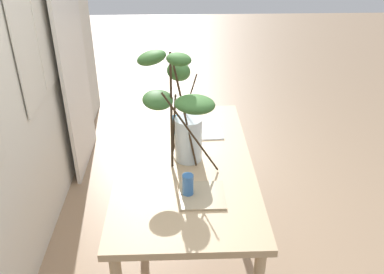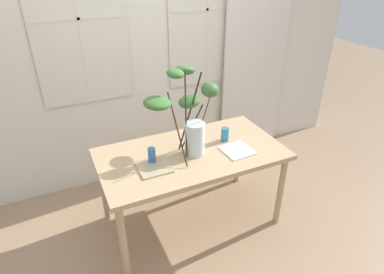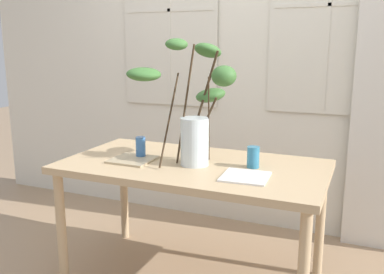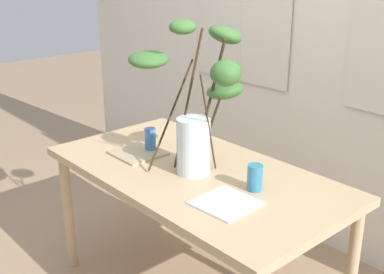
{
  "view_description": "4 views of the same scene",
  "coord_description": "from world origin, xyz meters",
  "px_view_note": "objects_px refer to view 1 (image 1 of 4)",
  "views": [
    {
      "loc": [
        -2.11,
        0.03,
        2.13
      ],
      "look_at": [
        -0.05,
        -0.04,
        0.95
      ],
      "focal_mm": 38.43,
      "sensor_mm": 36.0,
      "label": 1
    },
    {
      "loc": [
        -0.97,
        -2.1,
        2.21
      ],
      "look_at": [
        0.01,
        0.02,
        0.89
      ],
      "focal_mm": 30.7,
      "sensor_mm": 36.0,
      "label": 2
    },
    {
      "loc": [
        0.93,
        -2.2,
        1.44
      ],
      "look_at": [
        -0.01,
        0.01,
        0.91
      ],
      "focal_mm": 39.46,
      "sensor_mm": 36.0,
      "label": 3
    },
    {
      "loc": [
        1.66,
        -1.49,
        1.74
      ],
      "look_at": [
        0.01,
        -0.03,
        0.94
      ],
      "focal_mm": 46.02,
      "sensor_mm": 36.0,
      "label": 4
    }
  ],
  "objects_px": {
    "drinking_glass_blue_left": "(188,185)",
    "plate_square_left": "(202,195)",
    "plate_square_right": "(204,131)",
    "vase_with_branches": "(180,111)",
    "dining_table": "(185,171)",
    "drinking_glass_blue_right": "(176,125)"
  },
  "relations": [
    {
      "from": "drinking_glass_blue_left",
      "to": "plate_square_right",
      "type": "height_order",
      "value": "drinking_glass_blue_left"
    },
    {
      "from": "plate_square_right",
      "to": "vase_with_branches",
      "type": "bearing_deg",
      "value": 156.02
    },
    {
      "from": "drinking_glass_blue_left",
      "to": "drinking_glass_blue_right",
      "type": "height_order",
      "value": "drinking_glass_blue_left"
    },
    {
      "from": "drinking_glass_blue_left",
      "to": "plate_square_left",
      "type": "xyz_separation_m",
      "value": [
        -0.01,
        -0.08,
        -0.06
      ]
    },
    {
      "from": "dining_table",
      "to": "plate_square_right",
      "type": "relative_size",
      "value": 6.4
    },
    {
      "from": "vase_with_branches",
      "to": "plate_square_right",
      "type": "xyz_separation_m",
      "value": [
        0.37,
        -0.17,
        -0.34
      ]
    },
    {
      "from": "plate_square_left",
      "to": "plate_square_right",
      "type": "bearing_deg",
      "value": -4.53
    },
    {
      "from": "vase_with_branches",
      "to": "drinking_glass_blue_left",
      "type": "distance_m",
      "value": 0.43
    },
    {
      "from": "vase_with_branches",
      "to": "plate_square_right",
      "type": "distance_m",
      "value": 0.53
    },
    {
      "from": "vase_with_branches",
      "to": "plate_square_left",
      "type": "distance_m",
      "value": 0.49
    },
    {
      "from": "dining_table",
      "to": "vase_with_branches",
      "type": "relative_size",
      "value": 2.1
    },
    {
      "from": "dining_table",
      "to": "drinking_glass_blue_left",
      "type": "bearing_deg",
      "value": -178.37
    },
    {
      "from": "drinking_glass_blue_right",
      "to": "dining_table",
      "type": "bearing_deg",
      "value": -171.28
    },
    {
      "from": "drinking_glass_blue_left",
      "to": "plate_square_right",
      "type": "xyz_separation_m",
      "value": [
        0.7,
        -0.13,
        -0.06
      ]
    },
    {
      "from": "drinking_glass_blue_left",
      "to": "plate_square_right",
      "type": "bearing_deg",
      "value": -10.67
    },
    {
      "from": "drinking_glass_blue_left",
      "to": "plate_square_left",
      "type": "relative_size",
      "value": 0.53
    },
    {
      "from": "vase_with_branches",
      "to": "plate_square_right",
      "type": "height_order",
      "value": "vase_with_branches"
    },
    {
      "from": "vase_with_branches",
      "to": "drinking_glass_blue_left",
      "type": "relative_size",
      "value": 5.59
    },
    {
      "from": "drinking_glass_blue_left",
      "to": "plate_square_right",
      "type": "distance_m",
      "value": 0.72
    },
    {
      "from": "dining_table",
      "to": "vase_with_branches",
      "type": "height_order",
      "value": "vase_with_branches"
    },
    {
      "from": "dining_table",
      "to": "drinking_glass_blue_right",
      "type": "bearing_deg",
      "value": 8.72
    },
    {
      "from": "plate_square_left",
      "to": "dining_table",
      "type": "bearing_deg",
      "value": 13.46
    }
  ]
}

